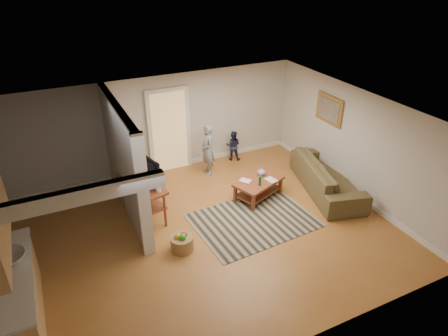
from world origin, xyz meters
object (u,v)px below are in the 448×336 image
Objects in this scene: child at (208,173)px; sofa at (325,189)px; toy_basket at (182,242)px; speaker_right at (123,166)px; speaker_left at (139,194)px; toddler at (233,159)px; coffee_table at (259,184)px; tv_console at (143,186)px.

sofa is at bearing 50.70° from child.
speaker_right is at bearing 97.64° from toy_basket.
speaker_left is 2.34× the size of toy_basket.
speaker_left is at bearing 57.77° from toddler.
child is 1.61× the size of toddler.
toy_basket is (0.40, -2.98, -0.33)m from speaker_right.
child is (-0.62, 1.54, -0.35)m from coffee_table.
speaker_left is 1.57m from toy_basket.
speaker_right is at bearing 78.25° from tv_console.
speaker_right is (-0.07, 1.61, -0.27)m from tv_console.
speaker_right is 3.04m from toddler.
toddler is at bearing 48.87° from toy_basket.
coffee_table is 1.32× the size of speaker_right.
sofa is 3.95m from toy_basket.
sofa is 2.41× the size of speaker_left.
speaker_right is at bearing 76.23° from sofa.
speaker_left is 0.78× the size of child.
speaker_left is at bearing 93.57° from sofa.
coffee_table is at bearing 23.90° from child.
tv_console is 3.43m from toddler.
speaker_right reaches higher than child.
coffee_table is 2.02m from toddler.
coffee_table and child have the same top height.
coffee_table is at bearing 90.43° from sofa.
tv_console reaches higher than speaker_right.
child is at bearing 16.43° from tv_console.
toddler is at bearing 35.19° from speaker_left.
tv_console is 2.44m from child.
sofa is 1.72m from coffee_table.
sofa is 2.99m from child.
speaker_left is at bearing -60.52° from child.
speaker_right is 0.73× the size of child.
child is (2.06, 1.07, -0.52)m from speaker_left.
speaker_left is 1.06× the size of speaker_right.
speaker_left is (-4.30, 0.90, 0.52)m from sofa.
toddler is (2.60, 2.98, -0.16)m from toy_basket.
tv_console is (-2.61, 0.36, 0.42)m from coffee_table.
tv_console is 1.63m from speaker_right.
toddler is (0.33, 1.97, -0.35)m from coffee_table.
speaker_right is at bearing -99.82° from child.
toddler is (0.94, 0.43, 0.00)m from child.
coffee_table is 0.97× the size of child.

